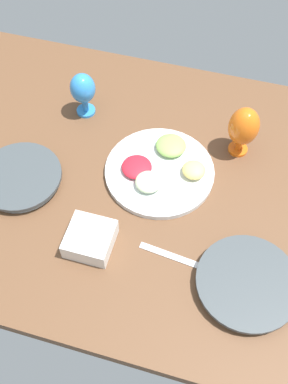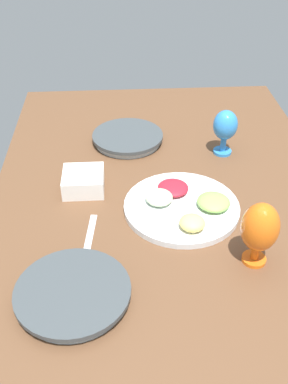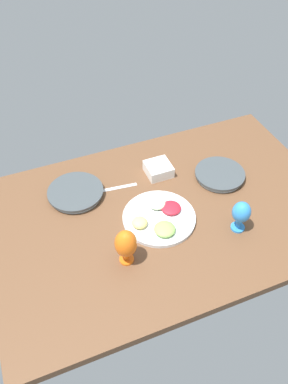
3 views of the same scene
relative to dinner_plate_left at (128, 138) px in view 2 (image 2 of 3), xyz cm
name	(u,v)px [view 2 (image 2 of 3)]	position (x,y,z in cm)	size (l,w,h in cm)	color
ground_plane	(168,206)	(34.76, 10.56, -3.66)	(160.00, 104.00, 4.00)	brown
dinner_plate_left	(128,138)	(0.00, 0.00, 0.00)	(24.79, 24.79, 3.19)	silver
dinner_plate_right	(73,294)	(69.83, -14.80, 0.00)	(26.55, 26.55, 3.20)	silver
fruit_platter	(183,205)	(39.20, 14.36, -0.05)	(32.94, 32.94, 5.24)	silver
hurricane_glass_orange	(260,229)	(60.40, 29.44, 8.89)	(9.15, 9.15, 17.54)	orange
hurricane_glass_blue	(225,127)	(9.04, 31.93, 8.21)	(8.09, 8.09, 15.66)	#3086DA
square_bowl_white	(83,180)	(27.13, -14.21, 1.49)	(12.22, 12.22, 5.66)	white
fork_by_right_plate	(90,236)	(49.16, -11.83, -1.36)	(18.00, 1.80, 0.60)	silver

